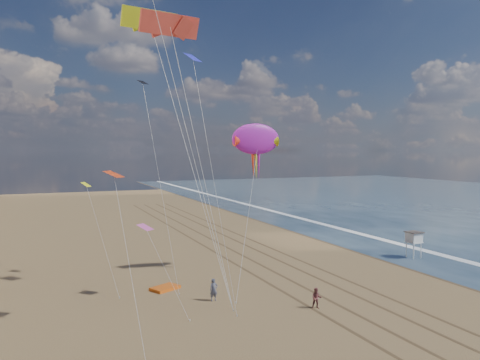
{
  "coord_description": "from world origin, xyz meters",
  "views": [
    {
      "loc": [
        -20.69,
        -17.11,
        12.47
      ],
      "look_at": [
        -2.2,
        26.0,
        9.5
      ],
      "focal_mm": 35.0,
      "sensor_mm": 36.0,
      "label": 1
    }
  ],
  "objects_px": {
    "lifeguard_stand": "(414,238)",
    "grounded_kite": "(165,288)",
    "kite_flyer_a": "(214,290)",
    "kite_flyer_b": "(317,298)",
    "show_kite": "(256,139)"
  },
  "relations": [
    {
      "from": "lifeguard_stand",
      "to": "grounded_kite",
      "type": "bearing_deg",
      "value": -178.27
    },
    {
      "from": "grounded_kite",
      "to": "kite_flyer_a",
      "type": "distance_m",
      "value": 5.58
    },
    {
      "from": "grounded_kite",
      "to": "kite_flyer_a",
      "type": "bearing_deg",
      "value": -84.43
    },
    {
      "from": "kite_flyer_a",
      "to": "kite_flyer_b",
      "type": "relative_size",
      "value": 1.12
    },
    {
      "from": "show_kite",
      "to": "kite_flyer_b",
      "type": "height_order",
      "value": "show_kite"
    },
    {
      "from": "lifeguard_stand",
      "to": "kite_flyer_b",
      "type": "xyz_separation_m",
      "value": [
        -19.98,
        -10.55,
        -1.52
      ]
    },
    {
      "from": "show_kite",
      "to": "kite_flyer_a",
      "type": "distance_m",
      "value": 16.35
    },
    {
      "from": "kite_flyer_a",
      "to": "show_kite",
      "type": "bearing_deg",
      "value": 43.46
    },
    {
      "from": "grounded_kite",
      "to": "kite_flyer_b",
      "type": "xyz_separation_m",
      "value": [
        9.76,
        -9.66,
        0.69
      ]
    },
    {
      "from": "lifeguard_stand",
      "to": "show_kite",
      "type": "xyz_separation_m",
      "value": [
        -19.51,
        1.77,
        11.24
      ]
    },
    {
      "from": "kite_flyer_a",
      "to": "grounded_kite",
      "type": "bearing_deg",
      "value": 120.45
    },
    {
      "from": "lifeguard_stand",
      "to": "kite_flyer_a",
      "type": "height_order",
      "value": "lifeguard_stand"
    },
    {
      "from": "kite_flyer_a",
      "to": "kite_flyer_b",
      "type": "bearing_deg",
      "value": -37.9
    },
    {
      "from": "kite_flyer_a",
      "to": "kite_flyer_b",
      "type": "distance_m",
      "value": 8.44
    },
    {
      "from": "grounded_kite",
      "to": "kite_flyer_a",
      "type": "xyz_separation_m",
      "value": [
        2.95,
        -4.68,
        0.79
      ]
    }
  ]
}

